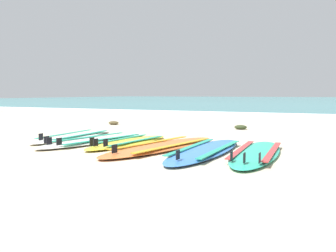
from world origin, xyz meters
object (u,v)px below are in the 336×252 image
surfboard_4 (206,150)px  surfboard_2 (129,142)px  surfboard_3 (163,146)px  surfboard_0 (74,136)px  surfboard_1 (96,140)px  surfboard_5 (257,153)px

surfboard_4 → surfboard_2: bearing=169.6°
surfboard_3 → surfboard_4: same height
surfboard_0 → surfboard_1: bearing=-22.4°
surfboard_1 → surfboard_4: bearing=-6.3°
surfboard_5 → surfboard_2: bearing=175.0°
surfboard_5 → surfboard_3: bearing=179.6°
surfboard_4 → surfboard_1: bearing=173.7°
surfboard_1 → surfboard_2: 0.62m
surfboard_0 → surfboard_1: same height
surfboard_1 → surfboard_5: same height
surfboard_1 → surfboard_3: (1.31, -0.14, -0.00)m
surfboard_2 → surfboard_3: (0.69, -0.17, -0.00)m
surfboard_3 → surfboard_4: bearing=-6.8°
surfboard_0 → surfboard_5: 3.43m
surfboard_4 → surfboard_5: size_ratio=1.06×
surfboard_2 → surfboard_3: size_ratio=0.77×
surfboard_4 → surfboard_3: bearing=173.2°
surfboard_1 → surfboard_4: 2.03m
surfboard_3 → surfboard_5: bearing=-0.4°
surfboard_3 → surfboard_5: (1.39, -0.01, 0.00)m
surfboard_3 → surfboard_4: (0.70, -0.08, 0.00)m
surfboard_1 → surfboard_5: (2.70, -0.15, 0.00)m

